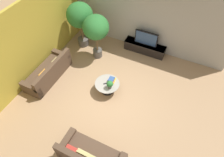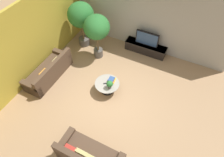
# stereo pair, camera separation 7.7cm
# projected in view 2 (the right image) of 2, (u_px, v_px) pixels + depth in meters

# --- Properties ---
(ground_plane) EXTENTS (24.00, 24.00, 0.00)m
(ground_plane) POSITION_uv_depth(u_px,v_px,m) (110.00, 96.00, 7.57)
(ground_plane) COLOR #9E7A56
(back_wall_stone) EXTENTS (7.40, 0.12, 3.00)m
(back_wall_stone) POSITION_uv_depth(u_px,v_px,m) (145.00, 18.00, 8.31)
(back_wall_stone) COLOR #A39E93
(back_wall_stone) RESTS_ON ground
(side_wall_left) EXTENTS (0.12, 7.40, 3.00)m
(side_wall_left) POSITION_uv_depth(u_px,v_px,m) (35.00, 37.00, 7.49)
(side_wall_left) COLOR gold
(side_wall_left) RESTS_ON ground
(media_console) EXTENTS (1.87, 0.50, 0.43)m
(media_console) POSITION_uv_depth(u_px,v_px,m) (146.00, 48.00, 9.01)
(media_console) COLOR black
(media_console) RESTS_ON ground
(television) EXTENTS (1.01, 0.13, 0.65)m
(television) POSITION_uv_depth(u_px,v_px,m) (147.00, 39.00, 8.60)
(television) COLOR black
(television) RESTS_ON media_console
(coffee_table) EXTENTS (0.92, 0.92, 0.43)m
(coffee_table) POSITION_uv_depth(u_px,v_px,m) (107.00, 86.00, 7.52)
(coffee_table) COLOR black
(coffee_table) RESTS_ON ground
(couch_by_wall) EXTENTS (0.84, 2.15, 0.84)m
(couch_by_wall) POSITION_uv_depth(u_px,v_px,m) (49.00, 72.00, 7.99)
(couch_by_wall) COLOR #4C3828
(couch_by_wall) RESTS_ON ground
(couch_near_entry) EXTENTS (1.93, 0.84, 0.84)m
(couch_near_entry) POSITION_uv_depth(u_px,v_px,m) (89.00, 157.00, 5.82)
(couch_near_entry) COLOR #4C3828
(couch_near_entry) RESTS_ON ground
(potted_palm_tall) EXTENTS (1.12, 1.12, 2.10)m
(potted_palm_tall) POSITION_uv_depth(u_px,v_px,m) (81.00, 17.00, 8.40)
(potted_palm_tall) COLOR #514C47
(potted_palm_tall) RESTS_ON ground
(potted_palm_corner) EXTENTS (1.06, 1.06, 2.03)m
(potted_palm_corner) POSITION_uv_depth(u_px,v_px,m) (97.00, 29.00, 7.89)
(potted_palm_corner) COLOR #514C47
(potted_palm_corner) RESTS_ON ground
(potted_plant_tabletop) EXTENTS (0.24, 0.24, 0.33)m
(potted_plant_tabletop) POSITION_uv_depth(u_px,v_px,m) (110.00, 84.00, 7.15)
(potted_plant_tabletop) COLOR #514C47
(potted_plant_tabletop) RESTS_ON coffee_table
(book_stack) EXTENTS (0.27, 0.33, 0.11)m
(book_stack) POSITION_uv_depth(u_px,v_px,m) (112.00, 80.00, 7.46)
(book_stack) COLOR gold
(book_stack) RESTS_ON coffee_table
(remote_black) EXTENTS (0.15, 0.12, 0.02)m
(remote_black) POSITION_uv_depth(u_px,v_px,m) (105.00, 83.00, 7.40)
(remote_black) COLOR black
(remote_black) RESTS_ON coffee_table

